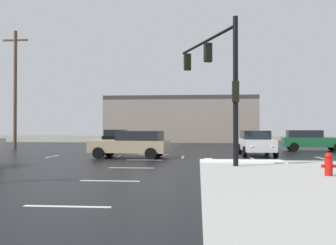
% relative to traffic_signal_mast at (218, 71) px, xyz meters
% --- Properties ---
extents(ground_plane, '(120.00, 120.00, 0.00)m').
position_rel_traffic_signal_mast_xyz_m(ground_plane, '(-3.85, 4.35, -4.48)').
color(ground_plane, slate).
extents(road_asphalt, '(44.00, 44.00, 0.02)m').
position_rel_traffic_signal_mast_xyz_m(road_asphalt, '(-3.85, 4.35, -4.47)').
color(road_asphalt, black).
rests_on(road_asphalt, ground_plane).
extents(snow_strip_curbside, '(4.00, 1.60, 0.06)m').
position_rel_traffic_signal_mast_xyz_m(snow_strip_curbside, '(1.15, 0.35, -4.31)').
color(snow_strip_curbside, white).
rests_on(snow_strip_curbside, sidewalk_corner).
extents(lane_markings, '(36.15, 36.15, 0.01)m').
position_rel_traffic_signal_mast_xyz_m(lane_markings, '(-2.64, 2.97, -4.45)').
color(lane_markings, silver).
rests_on(lane_markings, road_asphalt).
extents(traffic_signal_mast, '(2.68, 6.02, 6.47)m').
position_rel_traffic_signal_mast_xyz_m(traffic_signal_mast, '(0.00, 0.00, 0.00)').
color(traffic_signal_mast, black).
rests_on(traffic_signal_mast, sidewalk_corner).
extents(fire_hydrant, '(0.48, 0.26, 0.79)m').
position_rel_traffic_signal_mast_xyz_m(fire_hydrant, '(3.53, -4.63, -3.94)').
color(fire_hydrant, red).
rests_on(fire_hydrant, sidewalk_corner).
extents(strip_building_background, '(18.30, 8.00, 5.61)m').
position_rel_traffic_signal_mast_xyz_m(strip_building_background, '(-3.07, 29.39, -1.67)').
color(strip_building_background, gray).
rests_on(strip_building_background, ground_plane).
extents(sedan_green, '(4.67, 2.38, 1.58)m').
position_rel_traffic_signal_mast_xyz_m(sedan_green, '(7.61, 11.21, -3.62)').
color(sedan_green, '#195933').
rests_on(sedan_green, road_asphalt).
extents(sedan_black, '(2.07, 4.56, 1.58)m').
position_rel_traffic_signal_mast_xyz_m(sedan_black, '(-8.65, 17.01, -3.62)').
color(sedan_black, black).
rests_on(sedan_black, road_asphalt).
extents(sedan_white, '(2.07, 4.56, 1.58)m').
position_rel_traffic_signal_mast_xyz_m(sedan_white, '(2.77, 6.38, -3.62)').
color(sedan_white, white).
rests_on(sedan_white, road_asphalt).
extents(sedan_tan, '(4.68, 2.42, 1.58)m').
position_rel_traffic_signal_mast_xyz_m(sedan_tan, '(-4.78, 3.63, -3.62)').
color(sedan_tan, tan).
rests_on(sedan_tan, road_asphalt).
extents(utility_pole_far, '(2.20, 0.28, 10.10)m').
position_rel_traffic_signal_mast_xyz_m(utility_pole_far, '(-16.56, 12.78, 0.79)').
color(utility_pole_far, brown).
rests_on(utility_pole_far, ground_plane).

